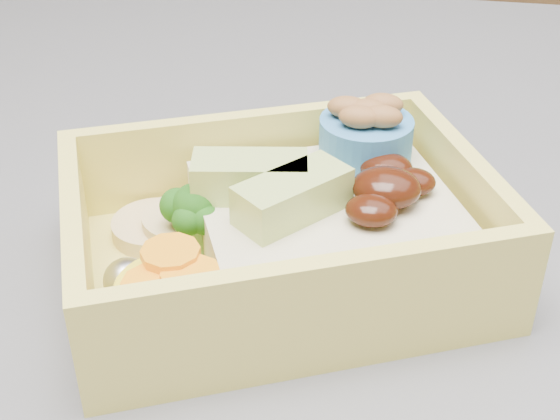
# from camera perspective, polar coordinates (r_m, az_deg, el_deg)

# --- Properties ---
(bento_box) EXTENTS (0.24, 0.21, 0.07)m
(bento_box) POSITION_cam_1_polar(r_m,az_deg,el_deg) (0.38, 0.83, -1.36)
(bento_box) COLOR #E6D65F
(bento_box) RESTS_ON island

